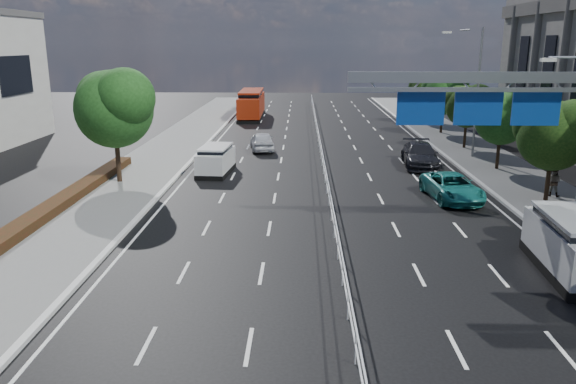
{
  "coord_description": "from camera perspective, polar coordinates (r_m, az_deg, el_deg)",
  "views": [
    {
      "loc": [
        -1.42,
        -13.59,
        7.97
      ],
      "look_at": [
        -1.91,
        7.3,
        2.4
      ],
      "focal_mm": 35.0,
      "sensor_mm": 36.0,
      "label": 1
    }
  ],
  "objects": [
    {
      "name": "far_tree_e",
      "position": [
        38.01,
        20.96,
        7.28
      ],
      "size": [
        3.63,
        3.38,
        5.13
      ],
      "color": "black",
      "rests_on": "ground"
    },
    {
      "name": "silver_minivan",
      "position": [
        22.31,
        27.19,
        -4.87
      ],
      "size": [
        2.53,
        5.26,
        2.13
      ],
      "rotation": [
        0.0,
        0.0,
        -0.07
      ],
      "color": "black",
      "rests_on": "ground"
    },
    {
      "name": "kerb_near",
      "position": [
        17.45,
        -25.34,
        -13.55
      ],
      "size": [
        0.25,
        140.0,
        0.15
      ],
      "primitive_type": "cube",
      "color": "silver",
      "rests_on": "ground"
    },
    {
      "name": "near_car_silver",
      "position": [
        43.0,
        -2.64,
        5.19
      ],
      "size": [
        2.24,
        4.37,
        1.42
      ],
      "primitive_type": "imported",
      "rotation": [
        0.0,
        0.0,
        3.28
      ],
      "color": "silver",
      "rests_on": "ground"
    },
    {
      "name": "far_tree_d",
      "position": [
        31.09,
        25.49,
        5.56
      ],
      "size": [
        3.85,
        3.59,
        5.34
      ],
      "color": "black",
      "rests_on": "ground"
    },
    {
      "name": "far_tree_h",
      "position": [
        59.61,
        13.82,
        10.13
      ],
      "size": [
        3.41,
        3.18,
        4.91
      ],
      "color": "black",
      "rests_on": "ground"
    },
    {
      "name": "white_minivan",
      "position": [
        35.48,
        -7.35,
        3.25
      ],
      "size": [
        2.07,
        4.18,
        1.76
      ],
      "rotation": [
        0.0,
        0.0,
        -0.08
      ],
      "color": "black",
      "rests_on": "ground"
    },
    {
      "name": "near_tree_back",
      "position": [
        33.44,
        -17.2,
        8.5
      ],
      "size": [
        4.84,
        4.51,
        6.69
      ],
      "color": "black",
      "rests_on": "ground"
    },
    {
      "name": "ground",
      "position": [
        15.82,
        6.54,
        -15.44
      ],
      "size": [
        160.0,
        160.0,
        0.0
      ],
      "primitive_type": "plane",
      "color": "black",
      "rests_on": "ground"
    },
    {
      "name": "red_bus",
      "position": [
        62.0,
        -3.73,
        8.96
      ],
      "size": [
        2.5,
        10.05,
        3.0
      ],
      "rotation": [
        0.0,
        0.0,
        0.01
      ],
      "color": "black",
      "rests_on": "ground"
    },
    {
      "name": "parked_car_dark",
      "position": [
        38.3,
        13.27,
        3.68
      ],
      "size": [
        2.53,
        5.42,
        1.53
      ],
      "primitive_type": "imported",
      "rotation": [
        0.0,
        0.0,
        -0.07
      ],
      "color": "black",
      "rests_on": "ground"
    },
    {
      "name": "median_fence",
      "position": [
        36.88,
        3.52,
        3.25
      ],
      "size": [
        0.05,
        85.0,
        1.02
      ],
      "color": "silver",
      "rests_on": "ground"
    },
    {
      "name": "overhead_gantry",
      "position": [
        25.12,
        20.52,
        8.59
      ],
      "size": [
        10.24,
        0.38,
        7.45
      ],
      "color": "gray",
      "rests_on": "ground"
    },
    {
      "name": "far_tree_f",
      "position": [
        45.12,
        17.83,
        8.52
      ],
      "size": [
        3.52,
        3.28,
        5.02
      ],
      "color": "black",
      "rests_on": "ground"
    },
    {
      "name": "near_car_dark",
      "position": [
        70.01,
        -4.11,
        9.05
      ],
      "size": [
        2.07,
        5.27,
        1.71
      ],
      "primitive_type": "imported",
      "rotation": [
        0.0,
        0.0,
        3.19
      ],
      "color": "black",
      "rests_on": "ground"
    },
    {
      "name": "parked_car_teal",
      "position": [
        30.55,
        16.32,
        0.49
      ],
      "size": [
        2.73,
        5.03,
        1.34
      ],
      "primitive_type": "imported",
      "rotation": [
        0.0,
        0.0,
        0.11
      ],
      "color": "#18706C",
      "rests_on": "ground"
    },
    {
      "name": "streetlight_far",
      "position": [
        41.44,
        18.36,
        10.36
      ],
      "size": [
        2.78,
        2.4,
        9.0
      ],
      "color": "gray",
      "rests_on": "ground"
    },
    {
      "name": "pedestrian_b",
      "position": [
        32.57,
        25.37,
        0.95
      ],
      "size": [
        0.95,
        0.9,
        1.55
      ],
      "primitive_type": "imported",
      "rotation": [
        0.0,
        0.0,
        2.59
      ],
      "color": "gray",
      "rests_on": "sidewalk_far"
    },
    {
      "name": "far_tree_g",
      "position": [
        52.3,
        15.58,
        9.76
      ],
      "size": [
        3.96,
        3.69,
        5.45
      ],
      "color": "black",
      "rests_on": "ground"
    }
  ]
}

